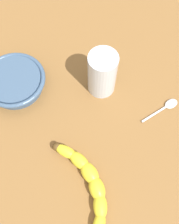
# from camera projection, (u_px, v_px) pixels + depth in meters

# --- Properties ---
(wooden_tabletop) EXTENTS (1.20, 1.20, 0.03)m
(wooden_tabletop) POSITION_uv_depth(u_px,v_px,m) (79.00, 120.00, 0.71)
(wooden_tabletop) COLOR brown
(wooden_tabletop) RESTS_ON ground
(banana) EXTENTS (0.23, 0.10, 0.03)m
(banana) POSITION_uv_depth(u_px,v_px,m) (88.00, 183.00, 0.61)
(banana) COLOR yellow
(banana) RESTS_ON wooden_tabletop
(smoothie_glass) EXTENTS (0.07, 0.07, 0.13)m
(smoothie_glass) POSITION_uv_depth(u_px,v_px,m) (102.00, 74.00, 0.68)
(smoothie_glass) COLOR silver
(smoothie_glass) RESTS_ON wooden_tabletop
(ceramic_bowl) EXTENTS (0.16, 0.16, 0.04)m
(ceramic_bowl) POSITION_uv_depth(u_px,v_px,m) (14.00, 82.00, 0.71)
(ceramic_bowl) COLOR #3D5675
(ceramic_bowl) RESTS_ON wooden_tabletop
(teaspoon) EXTENTS (0.03, 0.11, 0.01)m
(teaspoon) POSITION_uv_depth(u_px,v_px,m) (169.00, 105.00, 0.71)
(teaspoon) COLOR silver
(teaspoon) RESTS_ON wooden_tabletop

